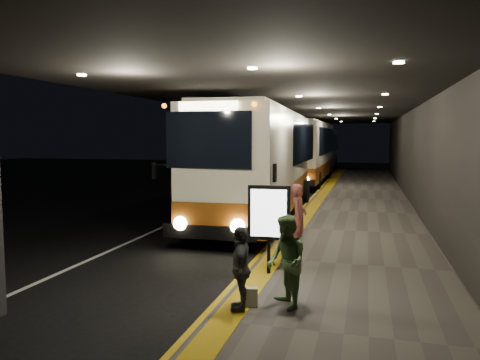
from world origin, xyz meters
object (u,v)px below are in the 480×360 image
Objects in this scene: passenger_waiting_grey at (241,268)px; bag_polka at (294,256)px; coach_third at (321,152)px; bag_plain at (250,297)px; passenger_waiting_green at (286,262)px; info_sign at (269,214)px; stanchion_post at (280,226)px; coach_second at (306,154)px; passenger_boarding at (298,217)px; coach_main at (261,167)px.

passenger_waiting_grey is 4.52× the size of bag_polka.
coach_third reaches higher than bag_polka.
passenger_waiting_grey reaches higher than bag_polka.
bag_polka is at bearing 83.91° from bag_plain.
info_sign reaches higher than passenger_waiting_green.
info_sign reaches higher than stanchion_post.
stanchion_post is at bearing 93.92° from bag_plain.
coach_second reaches higher than passenger_boarding.
coach_second is 21.77m from bag_polka.
stanchion_post reaches higher than bag_plain.
coach_second is at bearing -90.24° from coach_third.
coach_third reaches higher than passenger_boarding.
coach_third is 35.91× the size of bag_polka.
info_sign is at bearing -84.92° from stanchion_post.
coach_main reaches higher than coach_third.
passenger_waiting_green reaches higher than passenger_waiting_grey.
passenger_boarding is at bearing 93.73° from bag_polka.
info_sign is at bearing -87.27° from coach_third.
bag_plain is at bearing -87.33° from coach_third.
bag_plain is 0.17× the size of info_sign.
passenger_waiting_grey is (-0.35, -4.53, -0.15)m from passenger_boarding.
bag_plain is at bearing -86.08° from stanchion_post.
coach_main is 10.68m from bag_plain.
stanchion_post is (1.77, -19.77, -1.29)m from coach_second.
bag_plain is 4.87m from stanchion_post.
passenger_waiting_grey is (2.00, -10.56, -1.08)m from coach_main.
bag_plain is at bearing -96.09° from bag_polka.
passenger_boarding is 4.23m from passenger_waiting_green.
coach_second is 7.31× the size of passenger_boarding.
passenger_waiting_green reaches higher than bag_plain.
coach_second is at bearing 171.90° from passenger_waiting_grey.
bag_polka is (0.08, -1.26, -0.72)m from passenger_boarding.
passenger_waiting_grey is at bearing 175.39° from passenger_boarding.
passenger_waiting_grey is 0.75× the size of info_sign.
passenger_waiting_grey reaches higher than stanchion_post.
bag_plain is (0.11, 0.22, -0.57)m from passenger_waiting_grey.
passenger_waiting_grey is at bearing -97.59° from passenger_waiting_green.
coach_main reaches higher than info_sign.
coach_third is 34.94m from info_sign.
passenger_waiting_green is at bearing -84.14° from bag_polka.
info_sign is 1.87× the size of stanchion_post.
passenger_waiting_green is 4.85m from stanchion_post.
passenger_waiting_green is 1.12× the size of passenger_waiting_grey.
passenger_boarding is 4.55m from passenger_waiting_grey.
passenger_waiting_grey is at bearing -97.60° from bag_polka.
coach_second is 12.42× the size of stanchion_post.
passenger_boarding is at bearing 86.77° from bag_plain.
passenger_waiting_grey is (2.10, -37.12, -0.87)m from coach_third.
passenger_boarding is 1.21× the size of passenger_waiting_grey.
coach_third is 37.19m from passenger_waiting_grey.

